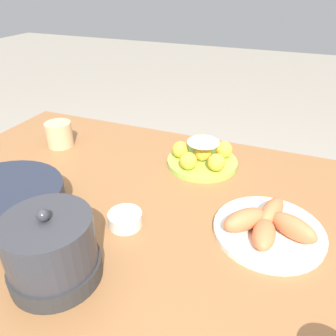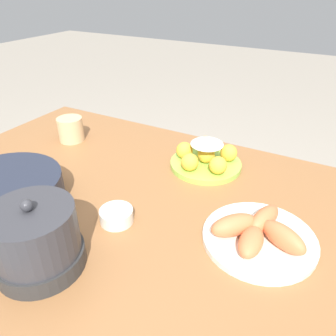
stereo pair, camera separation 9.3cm
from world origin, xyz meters
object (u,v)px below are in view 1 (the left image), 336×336
warming_pot (52,250)px  sauce_bowl (125,219)px  dining_table (130,226)px  seafood_platter (268,227)px  cup_near (59,134)px  serving_bowl (4,203)px  cake_plate (202,156)px

warming_pot → sauce_bowl: bearing=-105.6°
dining_table → seafood_platter: 0.38m
dining_table → sauce_bowl: (-0.05, 0.10, 0.12)m
cup_near → serving_bowl: bearing=108.9°
cake_plate → serving_bowl: cake_plate is taller
cake_plate → serving_bowl: 0.56m
dining_table → sauce_bowl: sauce_bowl is taller
serving_bowl → seafood_platter: 0.62m
cake_plate → sauce_bowl: 0.35m
seafood_platter → sauce_bowl: bearing=15.9°
dining_table → serving_bowl: serving_bowl is taller
cup_near → warming_pot: bearing=127.2°
dining_table → sauce_bowl: 0.16m
cake_plate → sauce_bowl: size_ratio=2.71×
dining_table → sauce_bowl: bearing=115.1°
seafood_platter → cake_plate: bearing=-47.3°
cake_plate → warming_pot: (0.13, 0.53, 0.04)m
cup_near → warming_pot: size_ratio=0.49×
serving_bowl → seafood_platter: size_ratio=1.14×
serving_bowl → sauce_bowl: bearing=-163.8°
dining_table → warming_pot: size_ratio=7.19×
dining_table → warming_pot: bearing=88.8°
serving_bowl → warming_pot: 0.25m
sauce_bowl → seafood_platter: size_ratio=0.32×
dining_table → cup_near: 0.43m
dining_table → cup_near: (0.36, -0.19, 0.14)m
cup_near → warming_pot: 0.59m
cake_plate → serving_bowl: bearing=49.2°
sauce_bowl → cup_near: bearing=-35.0°
cake_plate → warming_pot: size_ratio=1.23×
sauce_bowl → serving_bowl: bearing=16.2°
dining_table → cake_plate: 0.31m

